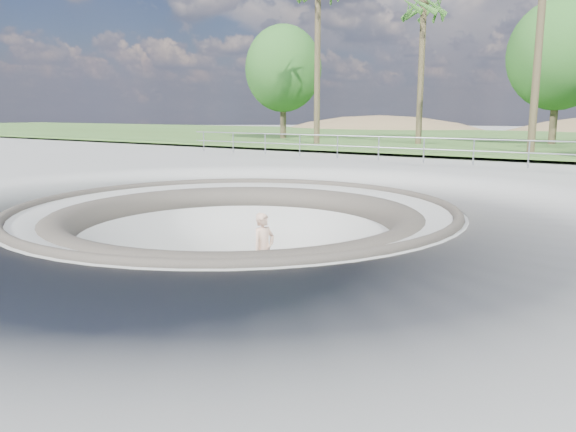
# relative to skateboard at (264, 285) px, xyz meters

# --- Properties ---
(ground) EXTENTS (180.00, 180.00, 0.00)m
(ground) POSITION_rel_skateboard_xyz_m (-0.64, -0.21, 1.84)
(ground) COLOR gray
(ground) RESTS_ON ground
(skate_bowl) EXTENTS (14.00, 14.00, 4.10)m
(skate_bowl) POSITION_rel_skateboard_xyz_m (-0.64, -0.21, 0.01)
(skate_bowl) COLOR gray
(skate_bowl) RESTS_ON ground
(grass_strip) EXTENTS (180.00, 36.00, 0.12)m
(grass_strip) POSITION_rel_skateboard_xyz_m (-0.64, 33.79, 2.06)
(grass_strip) COLOR #3C5E25
(grass_strip) RESTS_ON ground
(safety_railing) EXTENTS (25.00, 0.06, 1.03)m
(safety_railing) POSITION_rel_skateboard_xyz_m (-0.64, 11.79, 2.53)
(safety_railing) COLOR gray
(safety_railing) RESTS_ON ground
(skateboard) EXTENTS (0.75, 0.23, 0.08)m
(skateboard) POSITION_rel_skateboard_xyz_m (0.00, 0.00, 0.00)
(skateboard) COLOR brown
(skateboard) RESTS_ON ground
(skater) EXTENTS (0.52, 0.69, 1.72)m
(skater) POSITION_rel_skateboard_xyz_m (0.00, 0.00, 0.87)
(skater) COLOR #D6A88A
(skater) RESTS_ON skateboard
(palm_b) EXTENTS (2.60, 2.60, 9.22)m
(palm_b) POSITION_rel_skateboard_xyz_m (-5.14, 22.80, 9.93)
(palm_b) COLOR brown
(palm_b) RESTS_ON ground
(bushy_tree_left) EXTENTS (5.71, 5.20, 8.24)m
(bushy_tree_left) POSITION_rel_skateboard_xyz_m (-16.24, 24.35, 7.12)
(bushy_tree_left) COLOR brown
(bushy_tree_left) RESTS_ON ground
(bushy_tree_mid) EXTENTS (5.99, 5.44, 8.63)m
(bushy_tree_mid) POSITION_rel_skateboard_xyz_m (1.63, 27.25, 7.37)
(bushy_tree_mid) COLOR brown
(bushy_tree_mid) RESTS_ON ground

